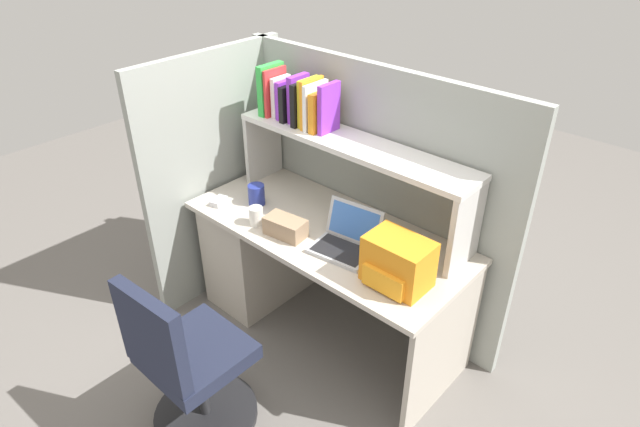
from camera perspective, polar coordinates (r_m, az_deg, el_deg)
ground_plane at (r=3.38m, az=0.58°, el=-12.00°), size 8.00×8.00×0.00m
desk at (r=3.33m, az=-4.40°, el=-3.82°), size 1.60×0.70×0.73m
cubicle_partition_rear at (r=3.15m, az=5.26°, el=1.89°), size 1.84×0.05×1.55m
cubicle_partition_left at (r=3.42m, az=-10.65°, el=3.97°), size 0.05×1.06×1.55m
overhead_hutch at (r=2.88m, az=3.36°, el=5.87°), size 1.44×0.28×0.45m
reference_books_on_shelf at (r=3.04m, az=-2.34°, el=11.85°), size 0.47×0.19×0.29m
laptop at (r=2.75m, az=2.82°, el=-2.82°), size 0.34×0.30×0.22m
backpack at (r=2.51m, az=8.17°, el=-5.18°), size 0.30×0.22×0.24m
computer_mouse at (r=3.20m, az=-10.65°, el=1.28°), size 0.09×0.12×0.03m
paper_cup at (r=2.95m, az=-6.76°, el=-0.26°), size 0.08×0.08×0.10m
tissue_box at (r=2.85m, az=-3.67°, el=-1.43°), size 0.23×0.15×0.10m
snack_canister at (r=3.14m, az=-6.73°, el=2.00°), size 0.10×0.10×0.12m
office_chair at (r=2.69m, az=-13.74°, el=-15.67°), size 0.52×0.52×0.93m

